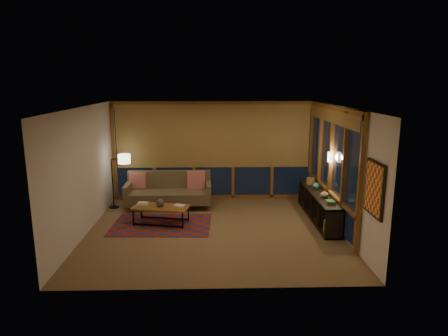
{
  "coord_description": "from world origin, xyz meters",
  "views": [
    {
      "loc": [
        -0.01,
        -8.28,
        3.24
      ],
      "look_at": [
        0.24,
        0.68,
        1.27
      ],
      "focal_mm": 32.0,
      "sensor_mm": 36.0,
      "label": 1
    }
  ],
  "objects_px": {
    "sofa": "(169,191)",
    "bookshelf": "(319,206)",
    "floor_lamp": "(112,181)",
    "coffee_table": "(161,215)"
  },
  "relations": [
    {
      "from": "coffee_table",
      "to": "floor_lamp",
      "type": "bearing_deg",
      "value": 149.53
    },
    {
      "from": "bookshelf",
      "to": "sofa",
      "type": "bearing_deg",
      "value": 164.67
    },
    {
      "from": "coffee_table",
      "to": "bookshelf",
      "type": "xyz_separation_m",
      "value": [
        3.7,
        0.23,
        0.12
      ]
    },
    {
      "from": "coffee_table",
      "to": "bookshelf",
      "type": "height_order",
      "value": "bookshelf"
    },
    {
      "from": "sofa",
      "to": "bookshelf",
      "type": "xyz_separation_m",
      "value": [
        3.66,
        -1.0,
        -0.12
      ]
    },
    {
      "from": "floor_lamp",
      "to": "bookshelf",
      "type": "relative_size",
      "value": 0.54
    },
    {
      "from": "sofa",
      "to": "floor_lamp",
      "type": "distance_m",
      "value": 1.46
    },
    {
      "from": "sofa",
      "to": "coffee_table",
      "type": "bearing_deg",
      "value": -92.89
    },
    {
      "from": "floor_lamp",
      "to": "bookshelf",
      "type": "distance_m",
      "value": 5.21
    },
    {
      "from": "sofa",
      "to": "bookshelf",
      "type": "height_order",
      "value": "sofa"
    }
  ]
}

